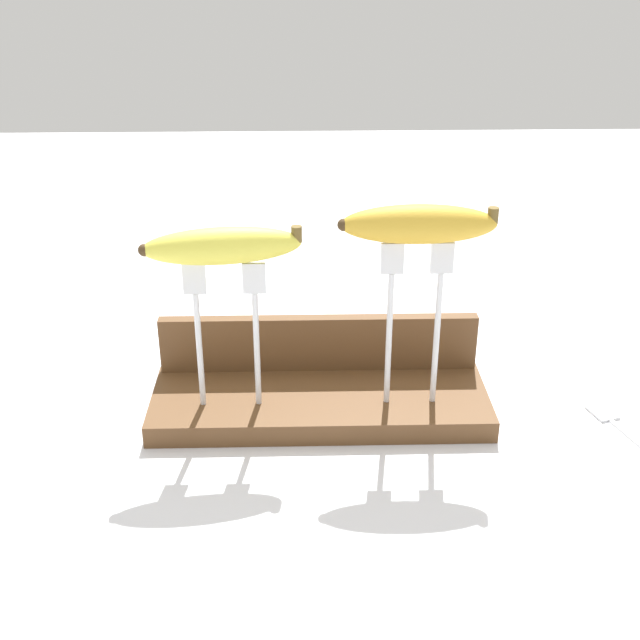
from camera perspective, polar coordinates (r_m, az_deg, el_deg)
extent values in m
plane|color=silver|center=(1.03, 0.00, -6.40)|extent=(3.00, 3.00, 0.00)
cube|color=brown|center=(1.02, 0.00, -5.76)|extent=(0.41, 0.15, 0.03)
cube|color=brown|center=(1.05, -0.09, -1.59)|extent=(0.40, 0.02, 0.07)
cylinder|color=silver|center=(0.97, -8.33, -2.09)|extent=(0.01, 0.01, 0.14)
cube|color=silver|center=(0.93, -8.69, 2.83)|extent=(0.03, 0.00, 0.04)
cylinder|color=silver|center=(0.96, -4.39, -2.06)|extent=(0.01, 0.01, 0.14)
cube|color=silver|center=(0.92, -4.58, 2.90)|extent=(0.03, 0.00, 0.04)
cylinder|color=silver|center=(0.96, 4.79, -1.36)|extent=(0.01, 0.01, 0.17)
cube|color=silver|center=(0.92, 5.02, 4.26)|extent=(0.03, 0.00, 0.04)
cylinder|color=silver|center=(0.97, 8.06, -1.32)|extent=(0.01, 0.01, 0.17)
cube|color=silver|center=(0.92, 8.44, 4.26)|extent=(0.03, 0.00, 0.04)
ellipsoid|color=#DBD147|center=(0.91, -6.77, 5.12)|extent=(0.18, 0.06, 0.04)
cylinder|color=brown|center=(0.91, -1.63, 5.97)|extent=(0.01, 0.01, 0.02)
sphere|color=#3F2D19|center=(0.91, -12.05, 4.75)|extent=(0.01, 0.01, 0.01)
ellipsoid|color=gold|center=(0.91, 6.87, 6.60)|extent=(0.17, 0.04, 0.04)
cylinder|color=brown|center=(0.92, 11.88, 7.09)|extent=(0.01, 0.01, 0.02)
sphere|color=#3F2D19|center=(0.90, 1.65, 6.60)|extent=(0.01, 0.01, 0.01)
cube|color=silver|center=(1.08, 18.96, -6.00)|extent=(0.04, 0.04, 0.01)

